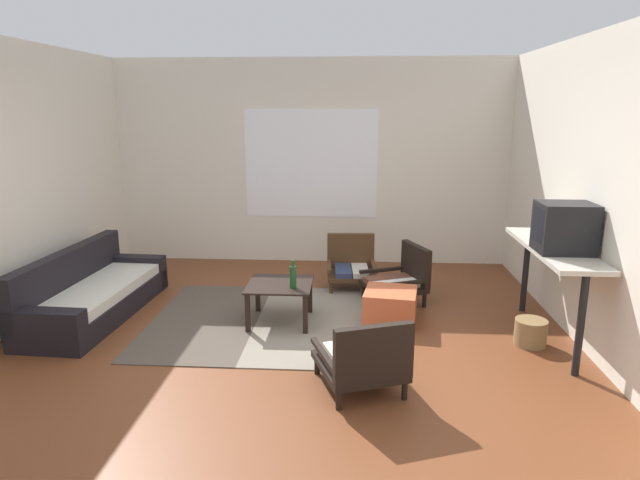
{
  "coord_description": "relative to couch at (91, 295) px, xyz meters",
  "views": [
    {
      "loc": [
        0.59,
        -4.31,
        2.07
      ],
      "look_at": [
        0.27,
        0.72,
        0.85
      ],
      "focal_mm": 30.84,
      "sensor_mm": 36.0,
      "label": 1
    }
  ],
  "objects": [
    {
      "name": "ground_plane",
      "position": [
        2.07,
        -0.81,
        -0.22
      ],
      "size": [
        7.8,
        7.8,
        0.0
      ],
      "primitive_type": "plane",
      "color": "brown"
    },
    {
      "name": "far_wall_with_window",
      "position": [
        2.07,
        2.25,
        1.13
      ],
      "size": [
        5.6,
        0.13,
        2.7
      ],
      "color": "silver",
      "rests_on": "ground"
    },
    {
      "name": "side_wall_right",
      "position": [
        4.73,
        -0.51,
        1.13
      ],
      "size": [
        0.12,
        6.6,
        2.7
      ],
      "primitive_type": "cube",
      "color": "silver",
      "rests_on": "ground"
    },
    {
      "name": "area_rug",
      "position": [
        1.71,
        -0.06,
        -0.21
      ],
      "size": [
        2.09,
        2.06,
        0.01
      ],
      "color": "#4C4238",
      "rests_on": "ground"
    },
    {
      "name": "couch",
      "position": [
        0.0,
        0.0,
        0.0
      ],
      "size": [
        0.8,
        1.98,
        0.67
      ],
      "color": "black",
      "rests_on": "ground"
    },
    {
      "name": "coffee_table",
      "position": [
        1.94,
        -0.07,
        0.12
      ],
      "size": [
        0.62,
        0.62,
        0.4
      ],
      "color": "black",
      "rests_on": "ground"
    },
    {
      "name": "armchair_by_window",
      "position": [
        2.62,
        1.13,
        0.05
      ],
      "size": [
        0.6,
        0.56,
        0.6
      ],
      "color": "#472D19",
      "rests_on": "ground"
    },
    {
      "name": "armchair_striped_foreground",
      "position": [
        2.74,
        -1.39,
        0.04
      ],
      "size": [
        0.77,
        0.8,
        0.6
      ],
      "color": "black",
      "rests_on": "ground"
    },
    {
      "name": "armchair_corner",
      "position": [
        3.17,
        0.61,
        0.06
      ],
      "size": [
        0.75,
        0.74,
        0.62
      ],
      "color": "black",
      "rests_on": "ground"
    },
    {
      "name": "ottoman_orange",
      "position": [
        3.02,
        0.0,
        -0.05
      ],
      "size": [
        0.56,
        0.56,
        0.33
      ],
      "primitive_type": "cube",
      "rotation": [
        0.0,
        0.0,
        -0.15
      ],
      "color": "#BC5633",
      "rests_on": "ground"
    },
    {
      "name": "console_shelf",
      "position": [
        4.42,
        -0.31,
        0.56
      ],
      "size": [
        0.44,
        1.55,
        0.88
      ],
      "color": "beige",
      "rests_on": "ground"
    },
    {
      "name": "crt_television",
      "position": [
        4.42,
        -0.5,
        0.87
      ],
      "size": [
        0.45,
        0.37,
        0.42
      ],
      "color": "black",
      "rests_on": "console_shelf"
    },
    {
      "name": "clay_vase",
      "position": [
        4.42,
        -0.04,
        0.78
      ],
      "size": [
        0.19,
        0.19,
        0.33
      ],
      "color": "#935B38",
      "rests_on": "console_shelf"
    },
    {
      "name": "glass_bottle",
      "position": [
        2.08,
        -0.19,
        0.3
      ],
      "size": [
        0.06,
        0.06,
        0.27
      ],
      "color": "#194723",
      "rests_on": "coffee_table"
    },
    {
      "name": "wicker_basket",
      "position": [
        4.24,
        -0.45,
        -0.1
      ],
      "size": [
        0.28,
        0.28,
        0.23
      ],
      "primitive_type": "cylinder",
      "color": "olive",
      "rests_on": "ground"
    }
  ]
}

